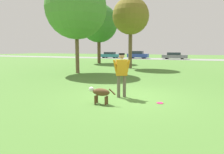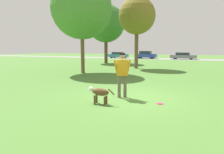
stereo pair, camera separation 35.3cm
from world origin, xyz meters
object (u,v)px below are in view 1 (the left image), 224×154
at_px(parked_car_grey, 175,56).
at_px(parked_car_blue, 138,55).
at_px(tree_far_left, 99,23).
at_px(tree_near_left, 76,8).
at_px(parked_car_teal, 110,55).
at_px(frisbee, 160,103).
at_px(person, 122,71).
at_px(dog, 100,93).
at_px(tree_mid_center, 131,16).

bearing_deg(parked_car_grey, parked_car_blue, -179.45).
relative_size(tree_far_left, tree_near_left, 1.04).
bearing_deg(parked_car_teal, tree_far_left, -73.08).
distance_m(frisbee, parked_car_teal, 35.00).
height_order(person, tree_near_left, tree_near_left).
bearing_deg(parked_car_blue, parked_car_teal, -178.48).
distance_m(frisbee, parked_car_grey, 32.06).
xyz_separation_m(person, parked_car_grey, (-0.51, 31.65, -0.45)).
bearing_deg(dog, tree_mid_center, -78.14).
bearing_deg(person, tree_near_left, 102.08).
relative_size(person, frisbee, 7.52).
relative_size(frisbee, tree_far_left, 0.03).
bearing_deg(person, parked_car_grey, 59.75).
bearing_deg(parked_car_grey, parked_car_teal, -179.22).
relative_size(dog, tree_far_left, 0.13).
height_order(dog, parked_car_blue, parked_car_blue).
relative_size(tree_near_left, parked_car_blue, 1.82).
distance_m(tree_mid_center, parked_car_grey, 20.58).
height_order(dog, frisbee, dog).
bearing_deg(tree_mid_center, dog, -77.85).
xyz_separation_m(tree_far_left, tree_near_left, (3.16, -10.61, -0.20)).
bearing_deg(parked_car_blue, frisbee, -74.39).
relative_size(dog, tree_near_left, 0.14).
relative_size(tree_far_left, parked_car_blue, 1.90).
xyz_separation_m(person, tree_mid_center, (-3.17, 11.73, 3.99)).
bearing_deg(tree_mid_center, parked_car_grey, 82.40).
relative_size(person, tree_mid_center, 0.26).
bearing_deg(person, parked_car_blue, 72.22).
bearing_deg(parked_car_blue, parked_car_grey, 1.01).
xyz_separation_m(frisbee, parked_car_blue, (-9.09, 31.83, 0.72)).
bearing_deg(tree_far_left, parked_car_blue, 83.80).
bearing_deg(tree_mid_center, person, -74.87).
distance_m(tree_mid_center, parked_car_blue, 20.68).
relative_size(dog, parked_car_grey, 0.22).
distance_m(tree_far_left, tree_mid_center, 7.86).
bearing_deg(parked_car_blue, tree_mid_center, -77.97).
xyz_separation_m(dog, tree_near_left, (-5.54, 7.51, 4.62)).
bearing_deg(parked_car_blue, person, -76.93).
distance_m(person, tree_mid_center, 12.79).
relative_size(tree_mid_center, parked_car_teal, 1.72).
relative_size(parked_car_teal, parked_car_grey, 0.87).
distance_m(tree_far_left, parked_car_grey, 17.66).
bearing_deg(parked_car_blue, tree_near_left, -86.75).
xyz_separation_m(frisbee, tree_far_left, (-10.67, 17.25, 5.22)).
height_order(person, parked_car_grey, person).
relative_size(dog, frisbee, 4.33).
bearing_deg(person, parked_car_teal, 81.97).
bearing_deg(dog, parked_car_grey, -90.07).
bearing_deg(dog, frisbee, -156.43).
bearing_deg(frisbee, parked_car_grey, 93.76).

